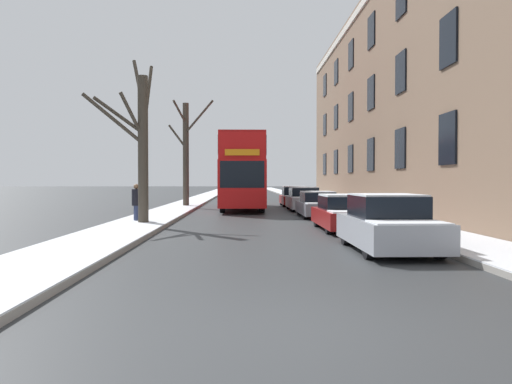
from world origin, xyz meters
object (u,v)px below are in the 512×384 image
at_px(parked_car_0, 388,225).
at_px(parked_car_4, 295,197).
at_px(bare_tree_left_1, 186,152).
at_px(parked_car_1, 345,213).
at_px(bare_tree_left_0, 141,142).
at_px(double_decker_bus, 242,169).
at_px(pedestrian_left_sidewalk, 136,202).
at_px(parked_car_2, 318,205).
at_px(parked_car_3, 304,199).

xyz_separation_m(parked_car_0, parked_car_4, (0.00, 22.57, -0.02)).
xyz_separation_m(bare_tree_left_1, parked_car_1, (7.35, -15.05, -3.07)).
relative_size(bare_tree_left_1, parked_car_4, 1.74).
xyz_separation_m(bare_tree_left_0, parked_car_0, (7.61, -7.12, -2.62)).
relative_size(parked_car_0, parked_car_4, 1.05).
relative_size(parked_car_1, parked_car_4, 1.12).
distance_m(double_decker_bus, parked_car_1, 14.03).
height_order(double_decker_bus, pedestrian_left_sidewalk, double_decker_bus).
xyz_separation_m(bare_tree_left_0, pedestrian_left_sidewalk, (-0.35, 0.83, -2.38)).
relative_size(double_decker_bus, parked_car_2, 2.62).
xyz_separation_m(bare_tree_left_0, bare_tree_left_1, (0.25, 13.24, 0.39)).
distance_m(parked_car_1, parked_car_2, 6.38).
distance_m(double_decker_bus, parked_car_2, 8.15).
height_order(double_decker_bus, parked_car_4, double_decker_bus).
bearing_deg(parked_car_0, parked_car_2, 90.00).
height_order(parked_car_1, pedestrian_left_sidewalk, pedestrian_left_sidewalk).
height_order(bare_tree_left_0, pedestrian_left_sidewalk, bare_tree_left_0).
bearing_deg(bare_tree_left_0, parked_car_3, 53.28).
distance_m(bare_tree_left_1, parked_car_4, 8.25).
xyz_separation_m(bare_tree_left_1, parked_car_0, (7.35, -20.37, -3.02)).
height_order(parked_car_2, pedestrian_left_sidewalk, pedestrian_left_sidewalk).
bearing_deg(bare_tree_left_1, pedestrian_left_sidewalk, -92.80).
bearing_deg(parked_car_2, parked_car_3, 90.00).
height_order(parked_car_0, pedestrian_left_sidewalk, pedestrian_left_sidewalk).
relative_size(parked_car_1, parked_car_3, 0.99).
xyz_separation_m(parked_car_1, parked_car_3, (0.00, 12.00, 0.05)).
bearing_deg(parked_car_1, parked_car_0, -90.00).
bearing_deg(parked_car_3, parked_car_1, -90.00).
xyz_separation_m(double_decker_bus, parked_car_4, (3.67, 3.85, -1.84)).
relative_size(bare_tree_left_1, parked_car_0, 1.66).
bearing_deg(parked_car_4, parked_car_3, -90.00).
distance_m(double_decker_bus, parked_car_3, 4.34).
bearing_deg(bare_tree_left_1, parked_car_0, -70.15).
xyz_separation_m(bare_tree_left_0, parked_car_4, (7.61, 15.45, -2.64)).
bearing_deg(parked_car_3, parked_car_0, -90.00).
height_order(bare_tree_left_1, parked_car_1, bare_tree_left_1).
bearing_deg(parked_car_1, parked_car_2, 90.00).
xyz_separation_m(parked_car_0, parked_car_2, (0.00, 11.69, -0.07)).
xyz_separation_m(double_decker_bus, parked_car_1, (3.67, -13.40, -1.89)).
bearing_deg(pedestrian_left_sidewalk, parked_car_4, -55.67).
distance_m(parked_car_0, pedestrian_left_sidewalk, 11.25).
bearing_deg(double_decker_bus, parked_car_2, -62.41).
relative_size(bare_tree_left_0, parked_car_2, 1.56).
xyz_separation_m(bare_tree_left_0, parked_car_3, (7.61, 10.20, -2.63)).
bearing_deg(parked_car_4, double_decker_bus, -133.65).
relative_size(parked_car_0, pedestrian_left_sidewalk, 2.52).
height_order(double_decker_bus, parked_car_2, double_decker_bus).
height_order(parked_car_1, parked_car_2, parked_car_1).
relative_size(double_decker_bus, parked_car_3, 2.49).
relative_size(double_decker_bus, pedestrian_left_sidewalk, 6.81).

